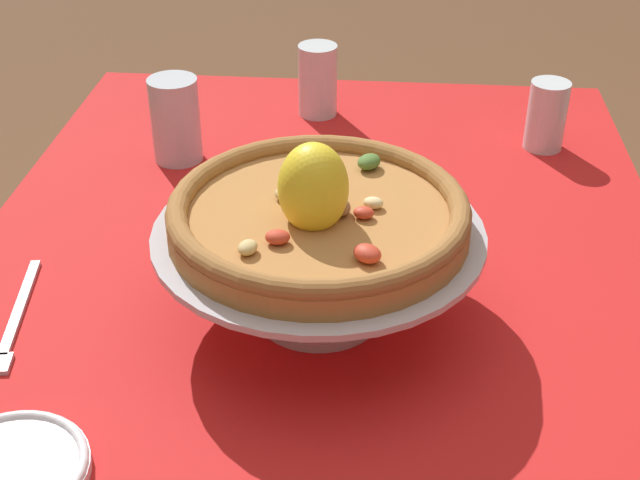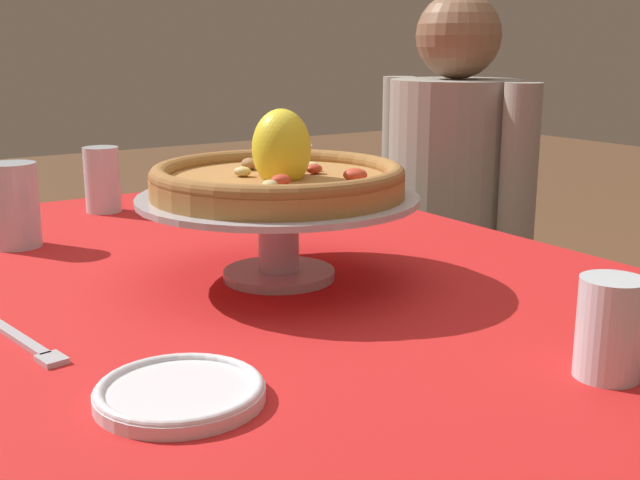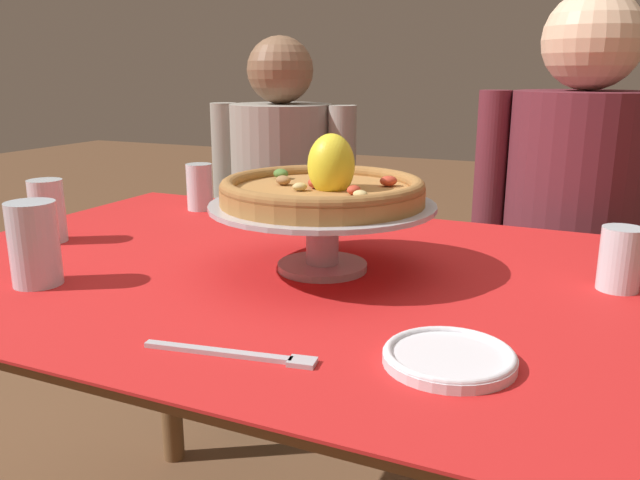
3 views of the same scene
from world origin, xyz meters
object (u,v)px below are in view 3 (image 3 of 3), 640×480
at_px(water_glass_back_left, 200,190).
at_px(diner_left, 283,249).
at_px(water_glass_side_right, 620,263).
at_px(pizza, 323,188).
at_px(dinner_fork, 238,354).
at_px(water_glass_side_left, 48,215).
at_px(side_plate, 449,357).
at_px(diner_right, 569,262).
at_px(pizza_stand, 322,221).
at_px(water_glass_front_left, 35,249).
at_px(sugar_packet, 614,262).

bearing_deg(water_glass_back_left, diner_left, 90.27).
bearing_deg(water_glass_side_right, pizza, -168.28).
distance_m(water_glass_side_right, dinner_fork, 0.60).
xyz_separation_m(water_glass_side_left, side_plate, (0.84, -0.22, -0.04)).
distance_m(side_plate, diner_right, 1.00).
relative_size(water_glass_side_left, diner_right, 0.10).
relative_size(water_glass_side_right, dinner_fork, 0.46).
distance_m(pizza_stand, dinner_fork, 0.36).
bearing_deg(diner_left, pizza_stand, -58.00).
bearing_deg(water_glass_back_left, water_glass_side_left, -104.80).
relative_size(pizza, water_glass_side_right, 3.42).
bearing_deg(diner_right, water_glass_side_left, -140.05).
bearing_deg(diner_left, dinner_fork, -64.84).
height_order(water_glass_side_left, diner_left, diner_left).
height_order(water_glass_side_left, diner_right, diner_right).
xyz_separation_m(water_glass_front_left, water_glass_side_left, (-0.19, 0.20, -0.00)).
bearing_deg(water_glass_back_left, pizza, -34.40).
height_order(side_plate, diner_right, diner_right).
distance_m(dinner_fork, diner_left, 1.23).
relative_size(pizza, water_glass_back_left, 3.03).
height_order(pizza, side_plate, pizza).
distance_m(water_glass_side_left, side_plate, 0.87).
height_order(water_glass_front_left, side_plate, water_glass_front_left).
bearing_deg(water_glass_side_left, water_glass_front_left, -47.23).
xyz_separation_m(water_glass_side_left, dinner_fork, (0.61, -0.30, -0.05)).
relative_size(pizza, diner_left, 0.28).
bearing_deg(sugar_packet, pizza, -151.66).
xyz_separation_m(pizza, water_glass_front_left, (-0.38, -0.25, -0.08)).
distance_m(pizza_stand, water_glass_side_right, 0.46).
height_order(pizza, diner_right, diner_right).
distance_m(pizza, water_glass_back_left, 0.57).
xyz_separation_m(pizza, sugar_packet, (0.45, 0.24, -0.14)).
bearing_deg(water_glass_side_right, water_glass_front_left, -157.35).
bearing_deg(water_glass_side_left, side_plate, -14.43).
xyz_separation_m(water_glass_side_right, sugar_packet, (-0.00, 0.15, -0.04)).
height_order(pizza_stand, diner_right, diner_right).
xyz_separation_m(water_glass_back_left, sugar_packet, (0.91, -0.08, -0.05)).
height_order(water_glass_front_left, water_glass_back_left, water_glass_front_left).
distance_m(water_glass_back_left, diner_right, 0.94).
bearing_deg(side_plate, water_glass_back_left, 141.73).
bearing_deg(diner_right, pizza_stand, -116.48).
relative_size(water_glass_front_left, water_glass_side_left, 1.08).
distance_m(water_glass_side_right, diner_right, 0.66).
relative_size(sugar_packet, diner_left, 0.04).
distance_m(water_glass_side_left, diner_right, 1.22).
bearing_deg(diner_right, water_glass_side_right, -81.45).
bearing_deg(diner_left, pizza, -57.92).
xyz_separation_m(water_glass_side_right, diner_right, (-0.09, 0.63, -0.18)).
bearing_deg(water_glass_side_left, diner_right, 39.95).
height_order(pizza, water_glass_back_left, pizza).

